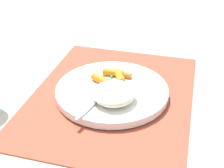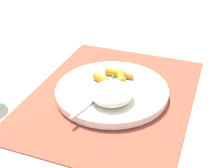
{
  "view_description": "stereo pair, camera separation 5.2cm",
  "coord_description": "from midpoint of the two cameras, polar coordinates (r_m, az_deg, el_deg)",
  "views": [
    {
      "loc": [
        -0.57,
        -0.15,
        0.4
      ],
      "look_at": [
        0.0,
        0.0,
        0.03
      ],
      "focal_mm": 50.46,
      "sensor_mm": 36.0,
      "label": 1
    },
    {
      "loc": [
        -0.56,
        -0.2,
        0.4
      ],
      "look_at": [
        0.0,
        0.0,
        0.03
      ],
      "focal_mm": 50.46,
      "sensor_mm": 36.0,
      "label": 2
    }
  ],
  "objects": [
    {
      "name": "pea_scatter",
      "position": [
        0.72,
        -2.23,
        0.62
      ],
      "size": [
        0.07,
        0.06,
        0.01
      ],
      "color": "green",
      "rests_on": "plate"
    },
    {
      "name": "placemat",
      "position": [
        0.72,
        -2.09,
        -2.05
      ],
      "size": [
        0.46,
        0.36,
        0.01
      ],
      "primitive_type": "cube",
      "color": "#9E4733",
      "rests_on": "ground_plane"
    },
    {
      "name": "rice_mound",
      "position": [
        0.66,
        -1.91,
        -1.73
      ],
      "size": [
        0.09,
        0.09,
        0.03
      ],
      "primitive_type": "ellipsoid",
      "color": "beige",
      "rests_on": "plate"
    },
    {
      "name": "fork",
      "position": [
        0.68,
        -3.3,
        -1.58
      ],
      "size": [
        0.18,
        0.06,
        0.01
      ],
      "color": "silver",
      "rests_on": "plate"
    },
    {
      "name": "ground_plane",
      "position": [
        0.72,
        -2.09,
        -2.25
      ],
      "size": [
        2.4,
        2.4,
        0.0
      ],
      "primitive_type": "plane",
      "color": "beige"
    },
    {
      "name": "plate",
      "position": [
        0.71,
        -2.11,
        -1.3
      ],
      "size": [
        0.25,
        0.25,
        0.02
      ],
      "primitive_type": "cylinder",
      "color": "white",
      "rests_on": "placemat"
    },
    {
      "name": "carrot_portion",
      "position": [
        0.73,
        -1.8,
        1.49
      ],
      "size": [
        0.07,
        0.09,
        0.02
      ],
      "color": "orange",
      "rests_on": "plate"
    }
  ]
}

